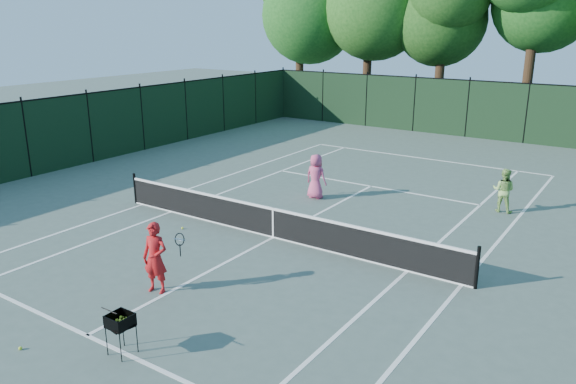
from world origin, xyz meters
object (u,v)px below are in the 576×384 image
Objects in this scene: ball_hopper at (120,321)px; loose_ball_midcourt at (182,228)px; player_pink at (316,176)px; coach at (155,258)px; loose_ball_near_cart at (20,348)px; player_green at (504,190)px.

loose_ball_midcourt is at bearing 135.19° from ball_hopper.
coach is at bearing 95.60° from player_pink.
loose_ball_near_cart is 6.78m from loose_ball_midcourt.
loose_ball_near_cart is at bearing -139.04° from ball_hopper.
loose_ball_near_cart is 1.00× the size of loose_ball_midcourt.
coach is at bearing 83.46° from loose_ball_near_cart.
player_green is 21.36× the size of loose_ball_midcourt.
player_pink is 1.93× the size of ball_hopper.
player_pink is at bearing 80.97° from coach.
player_green is 13.08m from ball_hopper.
player_pink is at bearing 111.82° from ball_hopper.
player_green is (5.13, 10.37, -0.11)m from coach.
player_green is at bearing -159.16° from player_pink.
coach reaches higher than ball_hopper.
player_pink is 10.58m from ball_hopper.
coach reaches higher than loose_ball_near_cart.
player_green reaches higher than loose_ball_midcourt.
player_pink is 6.23m from player_green.
coach reaches higher than loose_ball_midcourt.
player_pink reaches higher than ball_hopper.
ball_hopper reaches higher than loose_ball_near_cart.
coach is 8.24m from player_pink.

